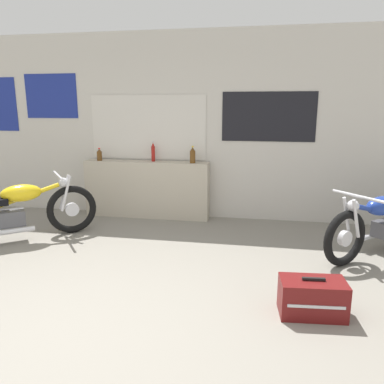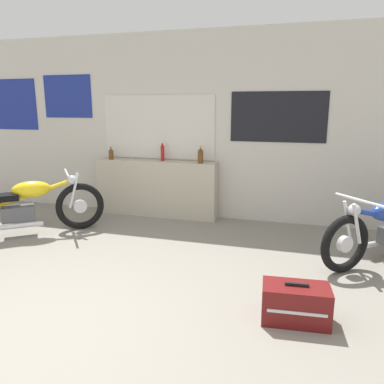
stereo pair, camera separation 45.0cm
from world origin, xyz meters
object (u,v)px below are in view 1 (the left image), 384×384
at_px(motorcycle_yellow, 13,211).
at_px(bottle_left_center, 153,152).
at_px(hard_case_darkred, 312,298).
at_px(bottle_leftmost, 99,155).
at_px(bottle_center, 193,156).

bearing_deg(motorcycle_yellow, bottle_left_center, 44.13).
bearing_deg(hard_case_darkred, bottle_left_center, 129.18).
xyz_separation_m(bottle_leftmost, bottle_left_center, (0.85, 0.07, 0.05)).
bearing_deg(bottle_center, hard_case_darkred, -59.62).
distance_m(bottle_leftmost, hard_case_darkred, 3.93).
bearing_deg(bottle_left_center, bottle_leftmost, -175.39).
bearing_deg(hard_case_darkred, bottle_center, 120.38).
xyz_separation_m(bottle_leftmost, hard_case_darkred, (2.93, -2.49, -0.81)).
relative_size(bottle_leftmost, motorcycle_yellow, 0.11).
relative_size(bottle_left_center, hard_case_darkred, 0.56).
relative_size(bottle_leftmost, bottle_center, 0.77).
relative_size(motorcycle_yellow, hard_case_darkred, 3.07).
bearing_deg(bottle_center, bottle_left_center, 173.27).
height_order(bottle_left_center, bottle_center, bottle_left_center).
height_order(bottle_leftmost, motorcycle_yellow, bottle_leftmost).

